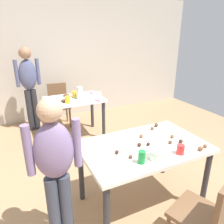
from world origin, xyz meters
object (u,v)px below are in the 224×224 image
(person_adult_far, at_px, (29,82))
(soda_can, at_px, (142,157))
(chair_far_table, at_px, (59,102))
(mixing_bowl, at_px, (159,154))
(dining_table_near, at_px, (143,153))
(person_girl_near, at_px, (55,164))
(pitcher_far, at_px, (80,93))
(dining_table_far, at_px, (74,105))
(chair_near_table, at_px, (208,213))

(person_adult_far, relative_size, soda_can, 13.23)
(chair_far_table, bearing_deg, mixing_bowl, -84.13)
(dining_table_near, height_order, person_adult_far, person_adult_far)
(person_girl_near, height_order, pitcher_far, person_girl_near)
(mixing_bowl, bearing_deg, pitcher_far, 92.03)
(person_girl_near, distance_m, mixing_bowl, 0.94)
(dining_table_far, distance_m, soda_can, 2.22)
(dining_table_far, xyz_separation_m, chair_far_table, (-0.14, 0.71, -0.13))
(dining_table_near, distance_m, soda_can, 0.37)
(chair_far_table, bearing_deg, pitcher_far, -73.91)
(chair_near_table, distance_m, pitcher_far, 2.70)
(person_adult_far, bearing_deg, soda_can, -77.72)
(dining_table_far, relative_size, mixing_bowl, 5.67)
(person_girl_near, bearing_deg, person_adult_far, 87.97)
(dining_table_near, distance_m, dining_table_far, 1.96)
(dining_table_far, xyz_separation_m, person_girl_near, (-0.75, -2.04, 0.21))
(dining_table_far, height_order, chair_near_table, chair_near_table)
(dining_table_far, bearing_deg, dining_table_near, -84.83)
(dining_table_far, bearing_deg, soda_can, -90.66)
(chair_near_table, distance_m, mixing_bowl, 0.61)
(dining_table_far, relative_size, chair_near_table, 1.15)
(soda_can, bearing_deg, chair_far_table, 92.15)
(soda_can, xyz_separation_m, pitcher_far, (0.11, 2.15, 0.05))
(person_adult_far, bearing_deg, chair_far_table, 2.21)
(dining_table_near, xyz_separation_m, pitcher_far, (-0.09, 1.88, 0.20))
(dining_table_near, distance_m, person_girl_near, 0.95)
(chair_near_table, distance_m, chair_far_table, 3.47)
(mixing_bowl, xyz_separation_m, pitcher_far, (-0.08, 2.14, 0.06))
(dining_table_far, bearing_deg, pitcher_far, -38.56)
(soda_can, height_order, pitcher_far, pitcher_far)
(person_adult_far, bearing_deg, pitcher_far, -45.41)
(person_adult_far, distance_m, soda_can, 2.98)
(person_girl_near, distance_m, pitcher_far, 2.14)
(person_girl_near, xyz_separation_m, person_adult_far, (0.10, 2.72, 0.14))
(pitcher_far, bearing_deg, mixing_bowl, -87.97)
(person_girl_near, distance_m, soda_can, 0.75)
(dining_table_near, distance_m, mixing_bowl, 0.30)
(chair_far_table, distance_m, person_girl_near, 2.83)
(dining_table_near, distance_m, person_adult_far, 2.78)
(chair_near_table, xyz_separation_m, chair_far_table, (-0.43, 3.44, 0.00))
(chair_near_table, xyz_separation_m, person_girl_near, (-1.05, 0.70, 0.34))
(dining_table_near, xyz_separation_m, chair_near_table, (0.11, -0.78, -0.16))
(dining_table_near, bearing_deg, soda_can, -127.29)
(person_adult_far, bearing_deg, mixing_bowl, -74.17)
(dining_table_near, xyz_separation_m, mixing_bowl, (-0.01, -0.26, 0.14))
(person_adult_far, bearing_deg, dining_table_far, -46.23)
(dining_table_near, xyz_separation_m, person_girl_near, (-0.93, -0.09, 0.18))
(person_girl_near, bearing_deg, chair_near_table, -33.72)
(dining_table_near, height_order, mixing_bowl, mixing_bowl)
(dining_table_near, bearing_deg, mixing_bowl, -92.48)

